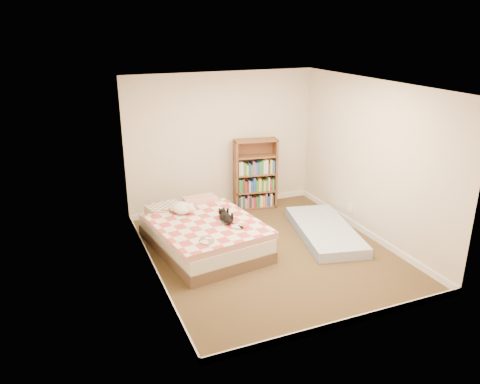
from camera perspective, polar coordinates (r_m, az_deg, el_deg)
name	(u,v)px	position (r m, az deg, el deg)	size (l,w,h in m)	color
room	(271,177)	(6.71, 3.78, 1.80)	(3.51, 4.01, 2.51)	#46321E
bed	(203,233)	(7.23, -4.54, -5.01)	(1.68, 2.16, 0.53)	brown
bookshelf	(255,182)	(8.69, 1.82, 1.26)	(0.83, 0.39, 1.31)	brown
floor_mattress	(325,231)	(7.78, 10.29, -4.68)	(0.82, 1.83, 0.16)	#7D99D0
black_cat	(226,217)	(7.02, -1.77, -3.06)	(0.22, 0.63, 0.14)	black
white_dog	(183,208)	(7.35, -6.95, -1.94)	(0.35, 0.35, 0.17)	white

